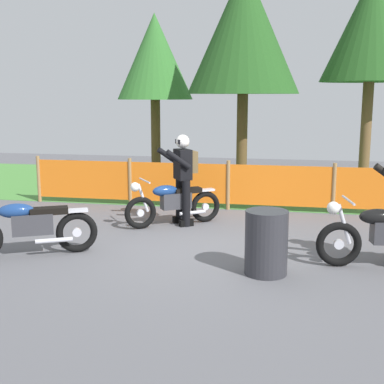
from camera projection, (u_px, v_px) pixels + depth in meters
The scene contains 10 objects.
ground at pixel (206, 248), 8.30m from camera, with size 24.00×24.00×0.02m, color #5B5B60.
grass_verge at pixel (241, 186), 13.89m from camera, with size 24.00×5.87×0.01m, color #4C8C3D.
barrier_fence at pixel (228, 184), 10.96m from camera, with size 8.76×0.08×1.05m.
tree_leftmost at pixel (155, 58), 15.14m from camera, with size 2.22×2.22×4.75m.
tree_near_left at pixel (244, 30), 12.94m from camera, with size 2.84×2.84×5.59m.
tree_near_right at pixel (372, 26), 13.22m from camera, with size 2.55×2.55×5.58m.
motorcycle_trailing at pixel (173, 202), 9.62m from camera, with size 1.62×1.17×0.90m.
motorcycle_third at pixel (28, 226), 7.77m from camera, with size 1.84×1.06×0.96m.
rider_trailing at pixel (183, 174), 9.61m from camera, with size 0.79×0.72×1.69m.
oil_drum at pixel (266, 243), 6.99m from camera, with size 0.58×0.58×0.88m, color #2D2D33.
Camera 1 is at (1.32, -7.88, 2.40)m, focal length 48.46 mm.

